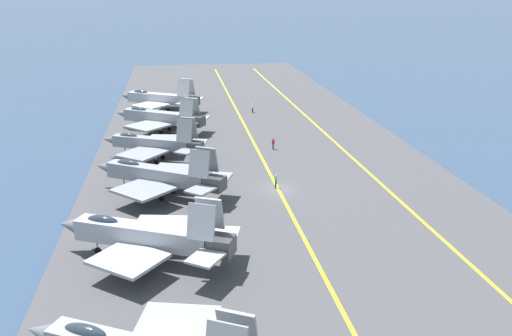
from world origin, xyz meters
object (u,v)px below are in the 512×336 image
at_px(parked_jet_fifth, 160,117).
at_px(crew_green_vest, 276,181).
at_px(parked_jet_second, 145,235).
at_px(parked_jet_fourth, 154,143).
at_px(crew_white_vest, 252,108).
at_px(parked_jet_sixth, 160,99).
at_px(parked_jet_third, 159,175).
at_px(crew_red_vest, 273,143).

relative_size(parked_jet_fifth, crew_green_vest, 9.51).
relative_size(parked_jet_second, parked_jet_fourth, 1.11).
relative_size(parked_jet_fifth, crew_white_vest, 9.42).
bearing_deg(parked_jet_sixth, parked_jet_fourth, 179.58).
bearing_deg(parked_jet_third, parked_jet_fourth, 4.21).
distance_m(parked_jet_second, parked_jet_third, 15.57).
bearing_deg(parked_jet_second, parked_jet_third, -3.45).
bearing_deg(parked_jet_sixth, crew_red_vest, -148.18).
height_order(parked_jet_fifth, crew_white_vest, parked_jet_fifth).
height_order(parked_jet_third, crew_green_vest, parked_jet_third).
bearing_deg(parked_jet_fifth, parked_jet_second, 179.49).
height_order(crew_red_vest, crew_green_vest, crew_red_vest).
relative_size(parked_jet_fourth, crew_red_vest, 8.59).
bearing_deg(parked_jet_second, parked_jet_fifth, -0.51).
bearing_deg(crew_green_vest, parked_jet_second, 137.88).
distance_m(parked_jet_third, crew_red_vest, 23.28).
distance_m(parked_jet_fifth, crew_red_vest, 21.09).
bearing_deg(parked_jet_second, crew_red_vest, -28.12).
height_order(parked_jet_second, parked_jet_third, parked_jet_third).
bearing_deg(parked_jet_third, parked_jet_sixth, 1.00).
bearing_deg(parked_jet_third, crew_white_vest, -21.99).
bearing_deg(parked_jet_sixth, parked_jet_second, 179.83).
bearing_deg(crew_white_vest, crew_green_vest, 175.77).
distance_m(parked_jet_sixth, crew_red_vest, 32.29).
height_order(parked_jet_fifth, crew_red_vest, parked_jet_fifth).
height_order(parked_jet_second, crew_green_vest, parked_jet_second).
relative_size(parked_jet_sixth, crew_red_vest, 9.39).
height_order(parked_jet_third, crew_red_vest, parked_jet_third).
distance_m(parked_jet_second, crew_red_vest, 36.47).
xyz_separation_m(parked_jet_fourth, crew_white_vest, (27.86, -17.66, -1.64)).
relative_size(parked_jet_third, parked_jet_fourth, 1.10).
bearing_deg(crew_red_vest, parked_jet_third, 135.64).
xyz_separation_m(parked_jet_fourth, crew_red_vest, (3.18, -17.23, -1.62)).
height_order(parked_jet_sixth, crew_green_vest, parked_jet_sixth).
xyz_separation_m(parked_jet_second, parked_jet_fourth, (28.96, 0.05, 0.09)).
height_order(parked_jet_fourth, crew_red_vest, parked_jet_fourth).
bearing_deg(parked_jet_fourth, crew_white_vest, -32.36).
xyz_separation_m(parked_jet_third, crew_green_vest, (0.60, -13.66, -1.64)).
xyz_separation_m(crew_red_vest, crew_white_vest, (24.68, -0.43, -0.01)).
relative_size(crew_red_vest, crew_green_vest, 1.02).
bearing_deg(parked_jet_third, parked_jet_fifth, 1.04).
bearing_deg(parked_jet_fifth, crew_white_vest, -55.13).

